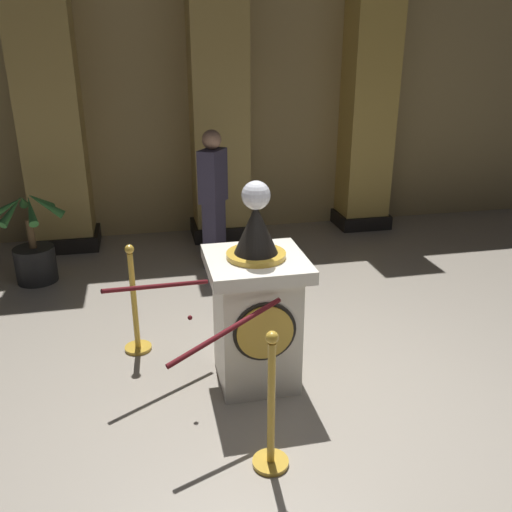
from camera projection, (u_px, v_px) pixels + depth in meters
ground_plane at (305, 409)px, 4.08m from camera, size 10.57×10.57×0.00m
back_wall at (214, 96)px, 7.48m from camera, size 10.57×0.16×3.81m
pedestal_clock at (256, 307)px, 4.21m from camera, size 0.75×0.75×1.66m
stanchion_near at (135, 315)px, 4.76m from camera, size 0.24×0.24×1.01m
stanchion_far at (271, 421)px, 3.42m from camera, size 0.24×0.24×0.99m
velvet_rope at (189, 307)px, 3.93m from camera, size 1.26×1.27×0.22m
column_left at (50, 109)px, 6.80m from camera, size 0.90×0.90×3.66m
column_right at (367, 102)px, 7.64m from camera, size 0.78×0.78×3.66m
column_centre_rear at (218, 105)px, 7.22m from camera, size 0.88×0.88×3.66m
potted_palm_left at (34, 251)px, 6.16m from camera, size 0.83×0.80×1.08m
bystander_guest at (213, 197)px, 6.39m from camera, size 0.38×0.42×1.67m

